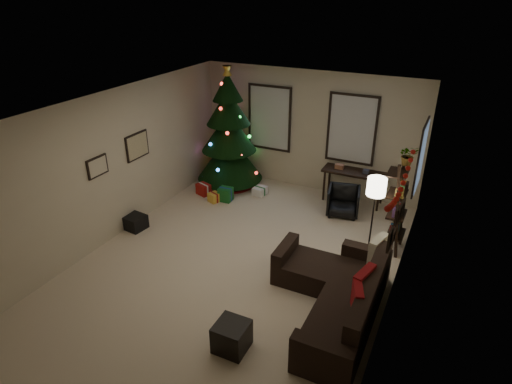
# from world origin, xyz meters

# --- Properties ---
(floor) EXTENTS (7.00, 7.00, 0.00)m
(floor) POSITION_xyz_m (0.00, 0.00, 0.00)
(floor) COLOR beige
(floor) RESTS_ON ground
(ceiling) EXTENTS (7.00, 7.00, 0.00)m
(ceiling) POSITION_xyz_m (0.00, 0.00, 2.70)
(ceiling) COLOR white
(ceiling) RESTS_ON floor
(wall_back) EXTENTS (5.00, 0.00, 5.00)m
(wall_back) POSITION_xyz_m (0.00, 3.50, 1.35)
(wall_back) COLOR #C2B393
(wall_back) RESTS_ON floor
(wall_front) EXTENTS (5.00, 0.00, 5.00)m
(wall_front) POSITION_xyz_m (0.00, -3.50, 1.35)
(wall_front) COLOR #C2B393
(wall_front) RESTS_ON floor
(wall_left) EXTENTS (0.00, 7.00, 7.00)m
(wall_left) POSITION_xyz_m (-2.50, 0.00, 1.35)
(wall_left) COLOR #C2B393
(wall_left) RESTS_ON floor
(wall_right) EXTENTS (0.00, 7.00, 7.00)m
(wall_right) POSITION_xyz_m (2.50, 0.00, 1.35)
(wall_right) COLOR #C2B393
(wall_right) RESTS_ON floor
(window_back_left) EXTENTS (1.05, 0.06, 1.50)m
(window_back_left) POSITION_xyz_m (-0.95, 3.47, 1.55)
(window_back_left) COLOR #728CB2
(window_back_left) RESTS_ON wall_back
(window_back_right) EXTENTS (1.05, 0.06, 1.50)m
(window_back_right) POSITION_xyz_m (0.95, 3.47, 1.55)
(window_back_right) COLOR #728CB2
(window_back_right) RESTS_ON wall_back
(window_right_wall) EXTENTS (0.06, 0.90, 1.30)m
(window_right_wall) POSITION_xyz_m (2.47, 2.55, 1.50)
(window_right_wall) COLOR #728CB2
(window_right_wall) RESTS_ON wall_right
(christmas_tree) EXTENTS (1.53, 1.53, 2.84)m
(christmas_tree) POSITION_xyz_m (-1.71, 2.90, 1.18)
(christmas_tree) COLOR black
(christmas_tree) RESTS_ON floor
(presents) EXTENTS (1.50, 1.01, 0.30)m
(presents) POSITION_xyz_m (-1.57, 2.26, 0.13)
(presents) COLOR #14591E
(presents) RESTS_ON floor
(sofa) EXTENTS (1.67, 2.45, 0.82)m
(sofa) POSITION_xyz_m (1.87, -0.31, 0.26)
(sofa) COLOR black
(sofa) RESTS_ON floor
(pillow_red_a) EXTENTS (0.23, 0.42, 0.40)m
(pillow_red_a) POSITION_xyz_m (2.21, -0.74, 0.64)
(pillow_red_a) COLOR maroon
(pillow_red_a) RESTS_ON sofa
(pillow_red_b) EXTENTS (0.23, 0.46, 0.45)m
(pillow_red_b) POSITION_xyz_m (2.21, -0.39, 0.64)
(pillow_red_b) COLOR maroon
(pillow_red_b) RESTS_ON sofa
(pillow_cream) EXTENTS (0.23, 0.45, 0.43)m
(pillow_cream) POSITION_xyz_m (2.21, 0.55, 0.63)
(pillow_cream) COLOR beige
(pillow_cream) RESTS_ON sofa
(ottoman_near) EXTENTS (0.42, 0.42, 0.40)m
(ottoman_near) POSITION_xyz_m (0.84, -1.63, 0.20)
(ottoman_near) COLOR black
(ottoman_near) RESTS_ON floor
(desk) EXTENTS (1.34, 0.48, 0.72)m
(desk) POSITION_xyz_m (1.16, 3.22, 0.64)
(desk) COLOR black
(desk) RESTS_ON floor
(desk_chair) EXTENTS (0.68, 0.65, 0.60)m
(desk_chair) POSITION_xyz_m (1.13, 2.57, 0.30)
(desk_chair) COLOR black
(desk_chair) RESTS_ON floor
(bookshelf) EXTENTS (0.30, 0.51, 1.72)m
(bookshelf) POSITION_xyz_m (2.30, 1.68, 0.83)
(bookshelf) COLOR black
(bookshelf) RESTS_ON floor
(potted_plant) EXTENTS (0.52, 0.50, 0.45)m
(potted_plant) POSITION_xyz_m (2.30, 1.89, 1.79)
(potted_plant) COLOR #4C4C4C
(potted_plant) RESTS_ON bookshelf
(floor_lamp) EXTENTS (0.31, 0.31, 1.49)m
(floor_lamp) POSITION_xyz_m (1.95, 1.29, 1.24)
(floor_lamp) COLOR black
(floor_lamp) RESTS_ON floor
(art_map) EXTENTS (0.04, 0.60, 0.50)m
(art_map) POSITION_xyz_m (-2.48, 0.72, 1.53)
(art_map) COLOR black
(art_map) RESTS_ON wall_left
(art_abstract) EXTENTS (0.04, 0.45, 0.35)m
(art_abstract) POSITION_xyz_m (-2.48, -0.32, 1.49)
(art_abstract) COLOR black
(art_abstract) RESTS_ON wall_left
(gallery) EXTENTS (0.03, 1.25, 0.54)m
(gallery) POSITION_xyz_m (2.48, -0.07, 1.57)
(gallery) COLOR black
(gallery) RESTS_ON wall_right
(garland) EXTENTS (0.08, 1.90, 0.30)m
(garland) POSITION_xyz_m (2.45, -0.07, 2.06)
(garland) COLOR #A5140C
(garland) RESTS_ON wall_right
(stocking_left) EXTENTS (0.20, 0.05, 0.36)m
(stocking_left) POSITION_xyz_m (-0.14, 3.56, 1.44)
(stocking_left) COLOR #990F0C
(stocking_left) RESTS_ON wall_back
(stocking_right) EXTENTS (0.20, 0.05, 0.36)m
(stocking_right) POSITION_xyz_m (0.19, 3.60, 1.49)
(stocking_right) COLOR #990F0C
(stocking_right) RESTS_ON wall_back
(storage_bin) EXTENTS (0.58, 0.42, 0.27)m
(storage_bin) POSITION_xyz_m (-2.42, 0.25, 0.14)
(storage_bin) COLOR black
(storage_bin) RESTS_ON floor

